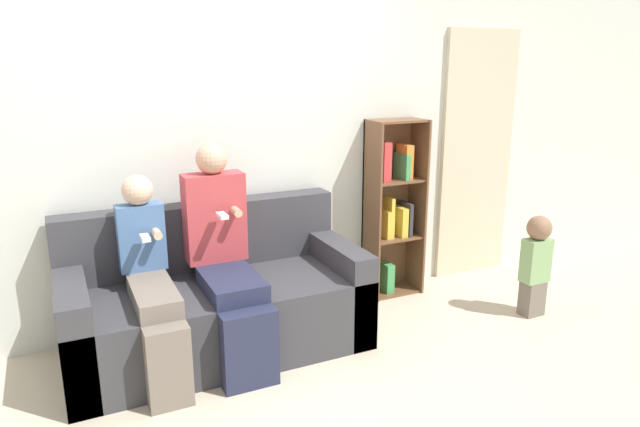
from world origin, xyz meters
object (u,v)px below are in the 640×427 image
Objects in this scene: couch at (216,303)px; bookshelf at (392,206)px; adult_seated at (225,253)px; child_seated at (151,280)px; toddler_standing at (536,261)px.

bookshelf reaches higher than couch.
bookshelf reaches higher than adult_seated.
couch is at bearing 19.83° from child_seated.
couch is 0.39m from adult_seated.
couch is 1.63m from bookshelf.
adult_seated is (0.04, -0.11, 0.38)m from couch.
child_seated is at bearing 172.23° from toddler_standing.
bookshelf is at bearing 130.45° from toddler_standing.
bookshelf is at bearing 13.62° from child_seated.
adult_seated is 1.76× the size of toddler_standing.
child_seated is at bearing -166.38° from bookshelf.
child_seated is 0.84× the size of bookshelf.
child_seated is 1.54× the size of toddler_standing.
couch is 1.34× the size of bookshelf.
child_seated is 2.02m from bookshelf.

